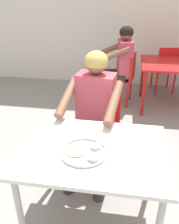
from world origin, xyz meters
The scene contains 8 objects.
table_foreground centered at (-0.06, 0.06, 0.66)m, with size 1.02×0.76×0.75m.
thali_tray centered at (-0.12, -0.01, 0.76)m, with size 0.32×0.32×0.03m.
chair_foreground centered at (-0.12, 0.86, 0.52)m, with size 0.48×0.48×0.89m.
diner_foreground centered at (-0.15, 0.63, 0.75)m, with size 0.55×0.59×1.26m.
table_background_red centered at (0.79, 2.37, 0.64)m, with size 0.90×0.84×0.73m.
chair_red_left centered at (0.11, 2.40, 0.48)m, with size 0.45×0.46×0.81m.
chair_red_far centered at (0.80, 2.96, 0.48)m, with size 0.46×0.49×0.84m.
patron_background centered at (0.00, 2.35, 0.74)m, with size 0.59×0.55×1.24m.
Camera 1 is at (0.13, -1.29, 1.75)m, focal length 38.78 mm.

